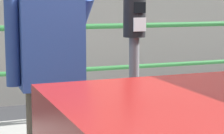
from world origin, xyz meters
TOP-DOWN VIEW (x-y plane):
  - parking_meter at (-0.19, 0.33)m, footprint 0.15×0.16m
  - pedestrian_at_meter at (-0.74, 0.42)m, footprint 0.60×0.55m
  - background_railing at (0.00, 2.30)m, footprint 24.06×0.06m

SIDE VIEW (x-z plane):
  - background_railing at x=0.00m, z-range 0.39..1.49m
  - pedestrian_at_meter at x=-0.74m, z-range 0.24..1.83m
  - parking_meter at x=-0.19m, z-range 0.43..1.92m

